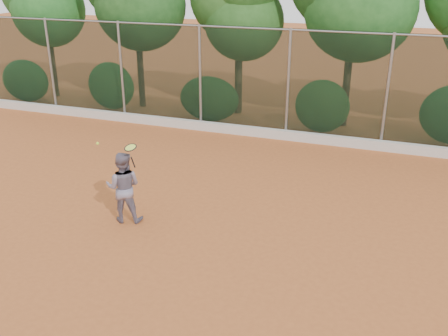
% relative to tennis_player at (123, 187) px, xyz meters
% --- Properties ---
extents(ground, '(80.00, 80.00, 0.00)m').
position_rel_tennis_player_xyz_m(ground, '(2.06, -0.24, -0.80)').
color(ground, '#AD5828').
rests_on(ground, ground).
extents(concrete_curb, '(24.00, 0.20, 0.30)m').
position_rel_tennis_player_xyz_m(concrete_curb, '(2.06, 6.58, -0.65)').
color(concrete_curb, beige).
rests_on(concrete_curb, ground).
extents(tennis_player, '(0.92, 0.80, 1.61)m').
position_rel_tennis_player_xyz_m(tennis_player, '(0.00, 0.00, 0.00)').
color(tennis_player, slate).
rests_on(tennis_player, ground).
extents(chainlink_fence, '(24.09, 0.09, 3.50)m').
position_rel_tennis_player_xyz_m(chainlink_fence, '(2.06, 6.76, 1.05)').
color(chainlink_fence, black).
rests_on(chainlink_fence, ground).
extents(tennis_racket, '(0.32, 0.32, 0.54)m').
position_rel_tennis_player_xyz_m(tennis_racket, '(0.33, -0.13, 0.97)').
color(tennis_racket, black).
rests_on(tennis_racket, ground).
extents(tennis_ball_in_flight, '(0.06, 0.06, 0.06)m').
position_rel_tennis_player_xyz_m(tennis_ball_in_flight, '(-0.74, 0.28, 0.83)').
color(tennis_ball_in_flight, '#CBF638').
rests_on(tennis_ball_in_flight, ground).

